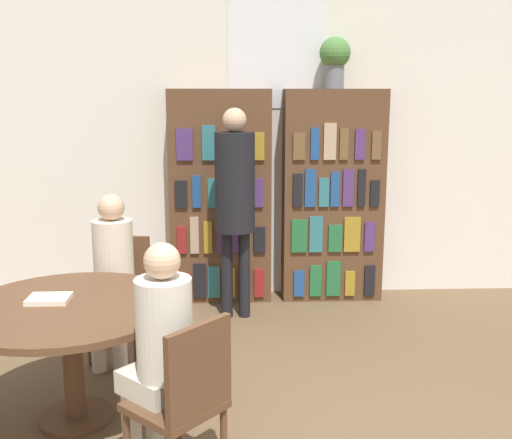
{
  "coord_description": "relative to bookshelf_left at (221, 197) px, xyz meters",
  "views": [
    {
      "loc": [
        -0.44,
        -2.31,
        1.92
      ],
      "look_at": [
        -0.25,
        1.86,
        1.05
      ],
      "focal_mm": 42.0,
      "sensor_mm": 36.0,
      "label": 1
    }
  ],
  "objects": [
    {
      "name": "seated_reader_left",
      "position": [
        -0.75,
        -1.39,
        -0.27
      ],
      "size": [
        0.32,
        0.4,
        1.24
      ],
      "rotation": [
        0.0,
        0.0,
        -3.26
      ],
      "color": "beige",
      "rests_on": "ground_plane"
    },
    {
      "name": "chair_far_side",
      "position": [
        -0.14,
        -2.85,
        -0.49
      ],
      "size": [
        0.57,
        0.57,
        0.88
      ],
      "rotation": [
        0.0,
        0.0,
        0.82
      ],
      "color": "brown",
      "rests_on": "ground_plane"
    },
    {
      "name": "wall_back",
      "position": [
        0.53,
        0.19,
        0.52
      ],
      "size": [
        6.4,
        0.07,
        3.0
      ],
      "color": "silver",
      "rests_on": "ground_plane"
    },
    {
      "name": "seated_reader_right",
      "position": [
        -0.27,
        -2.73,
        -0.28
      ],
      "size": [
        0.42,
        0.42,
        1.23
      ],
      "rotation": [
        0.0,
        0.0,
        0.82
      ],
      "color": "beige",
      "rests_on": "ground_plane"
    },
    {
      "name": "librarian_standing",
      "position": [
        0.13,
        -0.5,
        0.15
      ],
      "size": [
        0.34,
        0.61,
        1.82
      ],
      "color": "black",
      "rests_on": "ground_plane"
    },
    {
      "name": "chair_left_side",
      "position": [
        -0.73,
        -1.22,
        -0.49
      ],
      "size": [
        0.45,
        0.45,
        0.88
      ],
      "rotation": [
        0.0,
        0.0,
        -3.26
      ],
      "color": "brown",
      "rests_on": "ground_plane"
    },
    {
      "name": "bookshelf_right",
      "position": [
        1.05,
        -0.0,
        0.0
      ],
      "size": [
        0.93,
        0.34,
        1.98
      ],
      "color": "brown",
      "rests_on": "ground_plane"
    },
    {
      "name": "reading_table",
      "position": [
        -0.85,
        -2.18,
        -0.36
      ],
      "size": [
        1.27,
        1.27,
        0.73
      ],
      "color": "brown",
      "rests_on": "ground_plane"
    },
    {
      "name": "open_book_on_table",
      "position": [
        -0.98,
        -2.14,
        -0.24
      ],
      "size": [
        0.24,
        0.18,
        0.03
      ],
      "color": "silver",
      "rests_on": "reading_table"
    },
    {
      "name": "flower_vase",
      "position": [
        1.04,
        0.0,
        1.26
      ],
      "size": [
        0.28,
        0.28,
        0.46
      ],
      "color": "slate",
      "rests_on": "bookshelf_right"
    },
    {
      "name": "bookshelf_left",
      "position": [
        0.0,
        0.0,
        0.0
      ],
      "size": [
        0.93,
        0.34,
        1.98
      ],
      "color": "brown",
      "rests_on": "ground_plane"
    }
  ]
}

